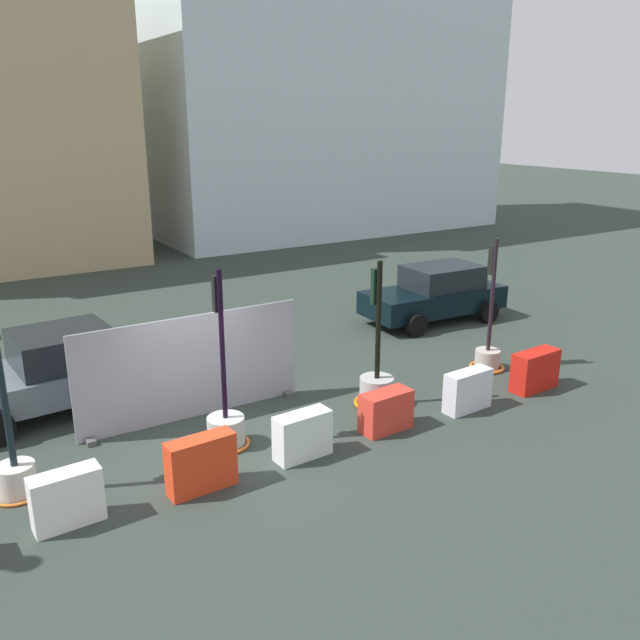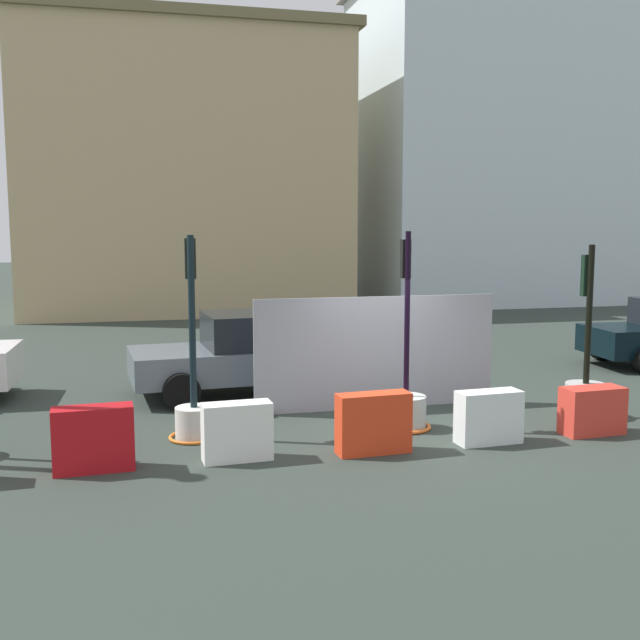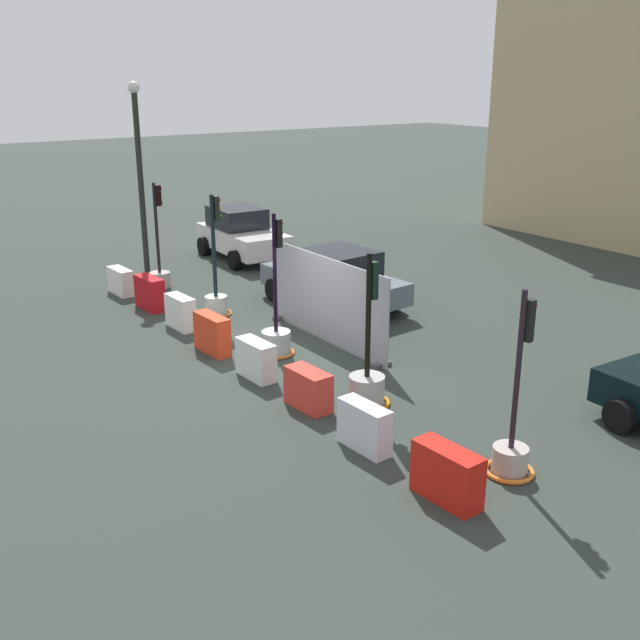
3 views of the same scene
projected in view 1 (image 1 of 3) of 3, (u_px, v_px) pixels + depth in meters
The scene contains 15 objects.
ground_plane at pixel (224, 444), 12.10m from camera, with size 120.00×120.00×0.00m, color #2F3932.
traffic_light_1 at pixel (14, 461), 10.35m from camera, with size 0.83×0.83×3.25m.
traffic_light_2 at pixel (226, 422), 11.93m from camera, with size 0.85×0.85×3.30m.
traffic_light_3 at pixel (377, 384), 13.64m from camera, with size 0.94×0.94×3.06m.
traffic_light_4 at pixel (488, 349), 15.57m from camera, with size 0.83×0.83×3.13m.
construction_barrier_2 at pixel (67, 499), 9.61m from camera, with size 1.02×0.44×0.85m.
construction_barrier_3 at pixel (201, 464), 10.51m from camera, with size 1.13×0.43×0.91m.
construction_barrier_4 at pixel (303, 435), 11.54m from camera, with size 1.04×0.46×0.83m.
construction_barrier_5 at pixel (386, 411), 12.55m from camera, with size 1.04×0.52×0.77m.
construction_barrier_6 at pixel (468, 391), 13.41m from camera, with size 1.08×0.43×0.84m.
construction_barrier_7 at pixel (535, 370), 14.43m from camera, with size 1.18×0.50×0.87m.
car_grey_saloon at pixel (57, 371), 13.38m from camera, with size 4.50×2.55×1.64m.
car_black_sedan at pixel (436, 294), 19.21m from camera, with size 4.28×2.22×1.62m.
building_corner_block at pixel (321, 86), 33.49m from camera, with size 18.34×8.76×14.33m.
site_fence_panel at pixel (192, 369), 12.94m from camera, with size 4.60×0.50×2.09m.
Camera 1 is at (-4.23, -10.18, 5.76)m, focal length 37.05 mm.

